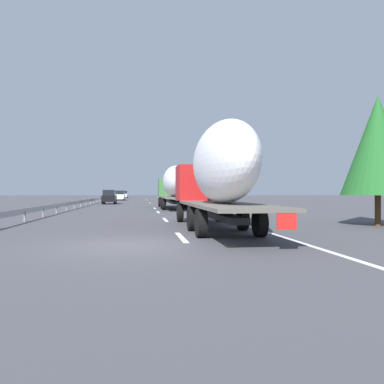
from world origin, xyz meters
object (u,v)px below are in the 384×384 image
object	(u,v)px
truck_lead	(174,184)
car_black_suv	(109,197)
car_silver_hatch	(124,194)
car_white_van	(120,195)
truck_trailing	(218,172)
road_sign	(181,188)

from	to	relation	value
truck_lead	car_black_suv	world-z (taller)	truck_lead
car_silver_hatch	car_white_van	bearing A→B (deg)	-179.41
car_white_van	car_black_suv	distance (m)	22.06
car_white_van	car_black_suv	size ratio (longest dim) A/B	1.07
truck_lead	truck_trailing	world-z (taller)	truck_trailing
road_sign	car_white_van	bearing A→B (deg)	33.13
truck_trailing	car_black_suv	world-z (taller)	truck_trailing
car_silver_hatch	road_sign	size ratio (longest dim) A/B	1.30
road_sign	car_black_suv	bearing A→B (deg)	121.61
truck_trailing	road_sign	bearing A→B (deg)	-4.07
car_silver_hatch	car_white_van	distance (m)	28.26
car_white_van	road_sign	size ratio (longest dim) A/B	1.44
truck_trailing	car_black_suv	distance (m)	37.90
car_white_van	car_black_suv	world-z (taller)	car_black_suv
truck_lead	car_silver_hatch	size ratio (longest dim) A/B	3.20
truck_trailing	car_white_van	world-z (taller)	truck_trailing
car_black_suv	truck_lead	bearing A→B (deg)	-155.15
car_black_suv	car_silver_hatch	bearing A→B (deg)	-0.02
truck_trailing	car_silver_hatch	size ratio (longest dim) A/B	3.19
truck_lead	road_sign	size ratio (longest dim) A/B	4.17
truck_lead	car_silver_hatch	world-z (taller)	truck_lead
truck_trailing	car_black_suv	bearing A→B (deg)	11.26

